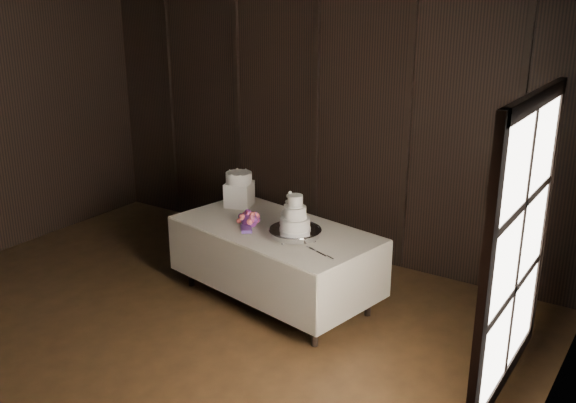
{
  "coord_description": "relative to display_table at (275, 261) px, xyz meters",
  "views": [
    {
      "loc": [
        3.62,
        -2.6,
        2.94
      ],
      "look_at": [
        0.54,
        2.09,
        1.05
      ],
      "focal_mm": 40.0,
      "sensor_mm": 36.0,
      "label": 1
    }
  ],
  "objects": [
    {
      "name": "display_table",
      "position": [
        0.0,
        0.0,
        0.0
      ],
      "size": [
        2.15,
        1.38,
        0.76
      ],
      "rotation": [
        0.0,
        0.0,
        -0.18
      ],
      "color": "beige",
      "rests_on": "ground"
    },
    {
      "name": "cake_stand",
      "position": [
        0.31,
        -0.13,
        0.39
      ],
      "size": [
        0.58,
        0.58,
        0.09
      ],
      "primitive_type": "cylinder",
      "rotation": [
        0.0,
        0.0,
        -0.23
      ],
      "color": "silver",
      "rests_on": "display_table"
    },
    {
      "name": "small_cake",
      "position": [
        -0.68,
        0.34,
        0.65
      ],
      "size": [
        0.35,
        0.35,
        0.11
      ],
      "primitive_type": "cylinder",
      "rotation": [
        0.0,
        0.0,
        0.34
      ],
      "color": "white",
      "rests_on": "box_pedestal"
    },
    {
      "name": "box_pedestal",
      "position": [
        -0.68,
        0.34,
        0.47
      ],
      "size": [
        0.33,
        0.33,
        0.25
      ],
      "primitive_type": "cube",
      "rotation": [
        0.0,
        0.0,
        0.32
      ],
      "color": "white",
      "rests_on": "display_table"
    },
    {
      "name": "bouquet",
      "position": [
        -0.24,
        -0.09,
        0.41
      ],
      "size": [
        0.48,
        0.47,
        0.18
      ],
      "primitive_type": null,
      "rotation": [
        0.0,
        0.0,
        -0.85
      ],
      "color": "#B34966",
      "rests_on": "display_table"
    },
    {
      "name": "window",
      "position": [
        2.58,
        -1.59,
        1.28
      ],
      "size": [
        0.06,
        1.16,
        1.56
      ],
      "primitive_type": "cube",
      "color": "black",
      "rests_on": "room"
    },
    {
      "name": "wedding_cake",
      "position": [
        0.29,
        -0.14,
        0.56
      ],
      "size": [
        0.31,
        0.27,
        0.32
      ],
      "rotation": [
        0.0,
        0.0,
        -0.32
      ],
      "color": "white",
      "rests_on": "cake_stand"
    },
    {
      "name": "room",
      "position": [
        -0.39,
        -2.09,
        1.08
      ],
      "size": [
        6.08,
        7.08,
        3.08
      ],
      "color": "black",
      "rests_on": "ground"
    },
    {
      "name": "cake_knife",
      "position": [
        0.63,
        -0.29,
        0.35
      ],
      "size": [
        0.35,
        0.15,
        0.01
      ],
      "primitive_type": "cube",
      "rotation": [
        0.0,
        0.0,
        -0.36
      ],
      "color": "silver",
      "rests_on": "display_table"
    }
  ]
}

